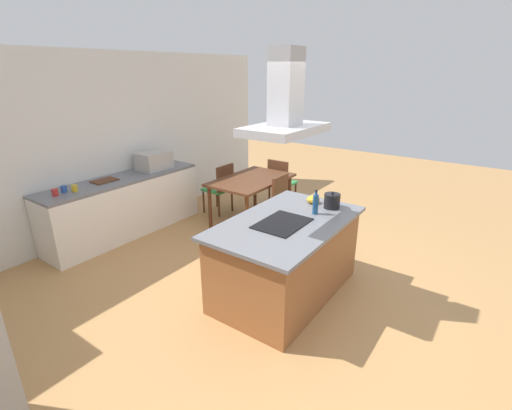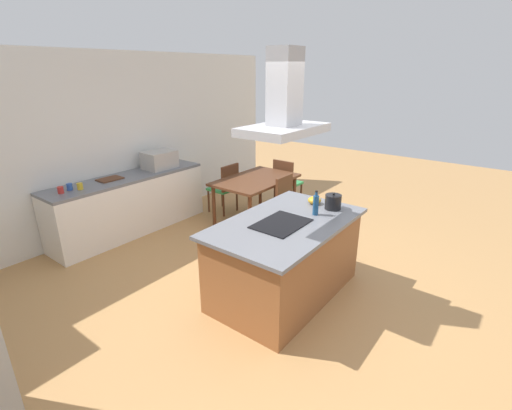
# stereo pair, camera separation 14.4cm
# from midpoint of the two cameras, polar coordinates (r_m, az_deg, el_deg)

# --- Properties ---
(ground) EXTENTS (16.00, 16.00, 0.00)m
(ground) POSITION_cam_midpoint_polar(r_m,az_deg,el_deg) (5.21, -8.78, -7.68)
(ground) COLOR tan
(wall_back) EXTENTS (7.20, 0.10, 2.70)m
(wall_back) POSITION_cam_midpoint_polar(r_m,az_deg,el_deg) (6.11, -21.12, 8.87)
(wall_back) COLOR white
(wall_back) RESTS_ON ground
(kitchen_island) EXTENTS (1.80, 1.09, 0.90)m
(kitchen_island) POSITION_cam_midpoint_polar(r_m,az_deg,el_deg) (4.15, 5.59, -8.22)
(kitchen_island) COLOR #995B33
(kitchen_island) RESTS_ON ground
(cooktop) EXTENTS (0.60, 0.44, 0.01)m
(cooktop) POSITION_cam_midpoint_polar(r_m,az_deg,el_deg) (3.87, 5.02, -2.91)
(cooktop) COLOR black
(cooktop) RESTS_ON kitchen_island
(tea_kettle) EXTENTS (0.24, 0.19, 0.20)m
(tea_kettle) POSITION_cam_midpoint_polar(r_m,az_deg,el_deg) (4.36, 12.87, 0.48)
(tea_kettle) COLOR black
(tea_kettle) RESTS_ON kitchen_island
(olive_oil_bottle) EXTENTS (0.06, 0.06, 0.28)m
(olive_oil_bottle) POSITION_cam_midpoint_polar(r_m,az_deg,el_deg) (4.13, 10.29, 0.05)
(olive_oil_bottle) COLOR navy
(olive_oil_bottle) RESTS_ON kitchen_island
(mixing_bowl) EXTENTS (0.16, 0.16, 0.09)m
(mixing_bowl) POSITION_cam_midpoint_polar(r_m,az_deg,el_deg) (4.49, 10.02, 0.72)
(mixing_bowl) COLOR gold
(mixing_bowl) RESTS_ON kitchen_island
(back_counter) EXTENTS (2.50, 0.62, 0.90)m
(back_counter) POSITION_cam_midpoint_polar(r_m,az_deg,el_deg) (6.02, -18.38, 0.12)
(back_counter) COLOR white
(back_counter) RESTS_ON ground
(countertop_microwave) EXTENTS (0.50, 0.38, 0.28)m
(countertop_microwave) POSITION_cam_midpoint_polar(r_m,az_deg,el_deg) (6.21, -14.18, 6.86)
(countertop_microwave) COLOR #B2AFAA
(countertop_microwave) RESTS_ON back_counter
(coffee_mug_red) EXTENTS (0.08, 0.08, 0.09)m
(coffee_mug_red) POSITION_cam_midpoint_polar(r_m,az_deg,el_deg) (5.41, -27.52, 2.08)
(coffee_mug_red) COLOR red
(coffee_mug_red) RESTS_ON back_counter
(coffee_mug_blue) EXTENTS (0.08, 0.08, 0.09)m
(coffee_mug_blue) POSITION_cam_midpoint_polar(r_m,az_deg,el_deg) (5.50, -26.41, 2.55)
(coffee_mug_blue) COLOR #2D56B2
(coffee_mug_blue) RESTS_ON back_counter
(coffee_mug_yellow) EXTENTS (0.08, 0.08, 0.09)m
(coffee_mug_yellow) POSITION_cam_midpoint_polar(r_m,az_deg,el_deg) (5.47, -25.09, 2.66)
(coffee_mug_yellow) COLOR gold
(coffee_mug_yellow) RESTS_ON back_counter
(cutting_board) EXTENTS (0.34, 0.24, 0.02)m
(cutting_board) POSITION_cam_midpoint_polar(r_m,az_deg,el_deg) (5.80, -21.17, 3.80)
(cutting_board) COLOR #59331E
(cutting_board) RESTS_ON back_counter
(dining_table) EXTENTS (1.40, 0.90, 0.75)m
(dining_table) POSITION_cam_midpoint_polar(r_m,az_deg,el_deg) (6.02, 0.63, 3.38)
(dining_table) COLOR #59331E
(dining_table) RESTS_ON ground
(chair_facing_back_wall) EXTENTS (0.42, 0.42, 0.89)m
(chair_facing_back_wall) POSITION_cam_midpoint_polar(r_m,az_deg,el_deg) (6.47, -4.09, 3.09)
(chair_facing_back_wall) COLOR #33934C
(chair_facing_back_wall) RESTS_ON ground
(chair_facing_island) EXTENTS (0.42, 0.42, 0.89)m
(chair_facing_island) POSITION_cam_midpoint_polar(r_m,az_deg,el_deg) (5.72, 5.96, 0.64)
(chair_facing_island) COLOR #33934C
(chair_facing_island) RESTS_ON ground
(chair_at_right_end) EXTENTS (0.42, 0.42, 0.89)m
(chair_at_right_end) POSITION_cam_midpoint_polar(r_m,az_deg,el_deg) (6.79, 5.29, 3.89)
(chair_at_right_end) COLOR #33934C
(chair_at_right_end) RESTS_ON ground
(range_hood) EXTENTS (0.90, 0.55, 0.78)m
(range_hood) POSITION_cam_midpoint_polar(r_m,az_deg,el_deg) (3.57, 5.63, 14.98)
(range_hood) COLOR #ADADB2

